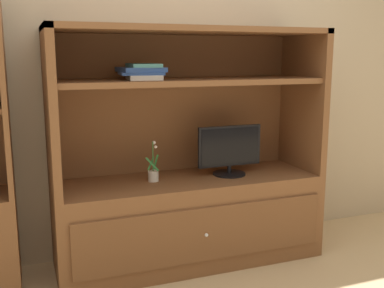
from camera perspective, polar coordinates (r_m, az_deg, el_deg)
name	(u,v)px	position (r m, az deg, el deg)	size (l,w,h in m)	color
ground_plane	(211,284)	(3.06, 2.43, -17.07)	(8.00, 8.00, 0.00)	tan
painted_rear_wall	(173,61)	(3.40, -2.42, 10.34)	(6.00, 0.10, 2.80)	tan
media_console	(189,192)	(3.22, -0.37, -6.05)	(1.85, 0.62, 1.62)	brown
tv_monitor	(230,150)	(3.24, 4.70, -0.80)	(0.47, 0.23, 0.35)	black
potted_plant	(153,173)	(3.10, -4.84, -3.65)	(0.08, 0.08, 0.28)	beige
magazine_stack	(142,72)	(2.98, -6.25, 8.96)	(0.29, 0.33, 0.10)	silver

